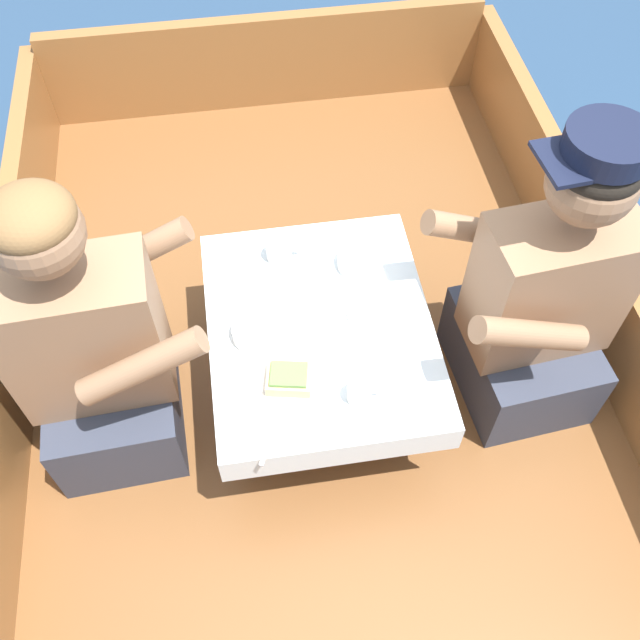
% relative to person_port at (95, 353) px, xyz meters
% --- Properties ---
extents(ground_plane, '(60.00, 60.00, 0.00)m').
position_rel_person_port_xyz_m(ground_plane, '(0.62, -0.04, -0.74)').
color(ground_plane, navy).
extents(boat_deck, '(1.95, 3.20, 0.34)m').
position_rel_person_port_xyz_m(boat_deck, '(0.62, -0.04, -0.57)').
color(boat_deck, brown).
rests_on(boat_deck, ground_plane).
extents(gunwale_port, '(0.06, 3.20, 0.35)m').
position_rel_person_port_xyz_m(gunwale_port, '(-0.32, -0.04, -0.23)').
color(gunwale_port, '#936033').
rests_on(gunwale_port, boat_deck).
extents(gunwale_starboard, '(0.06, 3.20, 0.35)m').
position_rel_person_port_xyz_m(gunwale_starboard, '(1.57, -0.04, -0.23)').
color(gunwale_starboard, '#936033').
rests_on(gunwale_starboard, boat_deck).
extents(bow_coaming, '(1.83, 0.06, 0.40)m').
position_rel_person_port_xyz_m(bow_coaming, '(0.62, 1.53, -0.20)').
color(bow_coaming, '#936033').
rests_on(bow_coaming, boat_deck).
extents(cockpit_table, '(0.64, 0.78, 0.35)m').
position_rel_person_port_xyz_m(cockpit_table, '(0.62, 0.04, -0.09)').
color(cockpit_table, '#B2B2B7').
rests_on(cockpit_table, boat_deck).
extents(person_port, '(0.54, 0.46, 0.98)m').
position_rel_person_port_xyz_m(person_port, '(0.00, 0.00, 0.00)').
color(person_port, '#333847').
rests_on(person_port, boat_deck).
extents(person_starboard, '(0.55, 0.48, 1.01)m').
position_rel_person_port_xyz_m(person_starboard, '(1.24, -0.03, 0.01)').
color(person_starboard, '#333847').
rests_on(person_starboard, boat_deck).
extents(plate_sandwich, '(0.19, 0.19, 0.01)m').
position_rel_person_port_xyz_m(plate_sandwich, '(0.51, -0.15, -0.05)').
color(plate_sandwich, white).
rests_on(plate_sandwich, cockpit_table).
extents(plate_bread, '(0.21, 0.21, 0.01)m').
position_rel_person_port_xyz_m(plate_bread, '(0.81, 0.05, -0.05)').
color(plate_bread, white).
rests_on(plate_bread, cockpit_table).
extents(sandwich, '(0.13, 0.11, 0.05)m').
position_rel_person_port_xyz_m(sandwich, '(0.51, -0.15, -0.02)').
color(sandwich, '#E0BC7F').
rests_on(sandwich, plate_sandwich).
extents(bowl_port_near, '(0.15, 0.15, 0.04)m').
position_rel_person_port_xyz_m(bowl_port_near, '(0.44, 0.03, -0.03)').
color(bowl_port_near, white).
rests_on(bowl_port_near, cockpit_table).
extents(bowl_starboard_near, '(0.14, 0.14, 0.04)m').
position_rel_person_port_xyz_m(bowl_starboard_near, '(0.78, 0.24, -0.03)').
color(bowl_starboard_near, white).
rests_on(bowl_starboard_near, cockpit_table).
extents(coffee_cup_port, '(0.11, 0.08, 0.06)m').
position_rel_person_port_xyz_m(coffee_cup_port, '(0.54, 0.31, -0.02)').
color(coffee_cup_port, white).
rests_on(coffee_cup_port, cockpit_table).
extents(coffee_cup_starboard, '(0.09, 0.07, 0.06)m').
position_rel_person_port_xyz_m(coffee_cup_starboard, '(0.69, -0.22, -0.02)').
color(coffee_cup_starboard, white).
rests_on(coffee_cup_starboard, cockpit_table).
extents(utensil_fork_starboard, '(0.15, 0.11, 0.00)m').
position_rel_person_port_xyz_m(utensil_fork_starboard, '(0.72, 0.17, -0.05)').
color(utensil_fork_starboard, silver).
rests_on(utensil_fork_starboard, cockpit_table).
extents(utensil_spoon_center, '(0.08, 0.16, 0.01)m').
position_rel_person_port_xyz_m(utensil_spoon_center, '(0.45, -0.27, -0.05)').
color(utensil_spoon_center, silver).
rests_on(utensil_spoon_center, cockpit_table).
extents(utensil_spoon_starboard, '(0.17, 0.05, 0.01)m').
position_rel_person_port_xyz_m(utensil_spoon_starboard, '(0.44, 0.24, -0.05)').
color(utensil_spoon_starboard, silver).
rests_on(utensil_spoon_starboard, cockpit_table).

